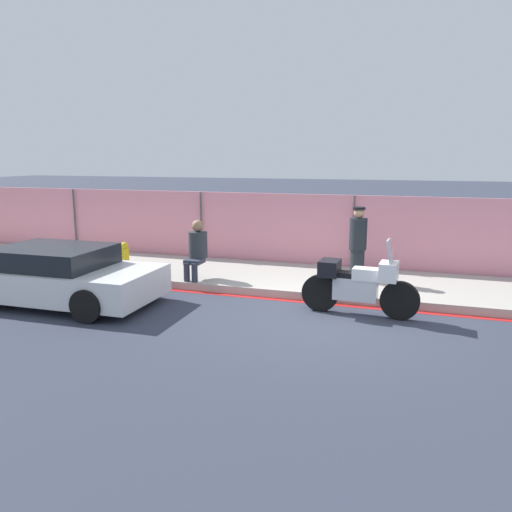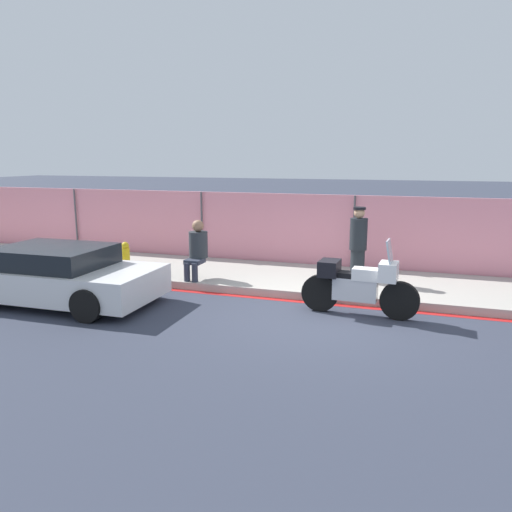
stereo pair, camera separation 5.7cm
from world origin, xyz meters
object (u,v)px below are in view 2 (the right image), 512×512
(officer_standing, at_px, (358,243))
(person_seated_on_curb, at_px, (197,247))
(fire_hydrant, at_px, (125,254))
(parked_car_left_down_street, at_px, (61,275))
(motorcycle, at_px, (358,284))

(officer_standing, xyz_separation_m, person_seated_on_curb, (-3.54, -0.94, -0.11))
(fire_hydrant, bearing_deg, person_seated_on_curb, -15.61)
(officer_standing, xyz_separation_m, parked_car_left_down_street, (-5.58, -3.12, -0.45))
(fire_hydrant, bearing_deg, parked_car_left_down_street, -83.57)
(parked_car_left_down_street, bearing_deg, person_seated_on_curb, 45.83)
(person_seated_on_curb, bearing_deg, officer_standing, 14.86)
(person_seated_on_curb, height_order, parked_car_left_down_street, person_seated_on_curb)
(motorcycle, distance_m, officer_standing, 2.09)
(motorcycle, relative_size, fire_hydrant, 3.57)
(motorcycle, height_order, person_seated_on_curb, person_seated_on_curb)
(motorcycle, bearing_deg, officer_standing, 100.72)
(officer_standing, height_order, parked_car_left_down_street, officer_standing)
(person_seated_on_curb, xyz_separation_m, parked_car_left_down_street, (-2.04, -2.18, -0.34))
(motorcycle, relative_size, parked_car_left_down_street, 0.56)
(fire_hydrant, bearing_deg, motorcycle, -15.84)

